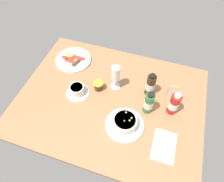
# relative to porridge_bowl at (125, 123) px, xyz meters

# --- Properties ---
(ground_plane) EXTENTS (1.10, 0.84, 0.03)m
(ground_plane) POSITION_rel_porridge_bowl_xyz_m (-0.13, 0.14, -0.05)
(ground_plane) COLOR #A8754C
(porridge_bowl) EXTENTS (0.21, 0.21, 0.08)m
(porridge_bowl) POSITION_rel_porridge_bowl_xyz_m (0.00, 0.00, 0.00)
(porridge_bowl) COLOR silver
(porridge_bowl) RESTS_ON ground_plane
(cutlery_setting) EXTENTS (0.12, 0.17, 0.01)m
(cutlery_setting) POSITION_rel_porridge_bowl_xyz_m (0.23, -0.04, -0.03)
(cutlery_setting) COLOR silver
(cutlery_setting) RESTS_ON ground_plane
(coffee_cup) EXTENTS (0.14, 0.14, 0.06)m
(coffee_cup) POSITION_rel_porridge_bowl_xyz_m (-0.33, 0.12, -0.00)
(coffee_cup) COLOR silver
(coffee_cup) RESTS_ON ground_plane
(wine_glass) EXTENTS (0.06, 0.06, 0.17)m
(wine_glass) POSITION_rel_porridge_bowl_xyz_m (-0.13, 0.24, 0.08)
(wine_glass) COLOR white
(wine_glass) RESTS_ON ground_plane
(jam_jar) EXTENTS (0.06, 0.06, 0.06)m
(jam_jar) POSITION_rel_porridge_bowl_xyz_m (-0.22, 0.19, -0.00)
(jam_jar) COLOR #412C17
(jam_jar) RESTS_ON ground_plane
(sauce_bottle_red) EXTENTS (0.06, 0.06, 0.16)m
(sauce_bottle_red) POSITION_rel_porridge_bowl_xyz_m (0.23, 0.17, 0.04)
(sauce_bottle_red) COLOR #B21E19
(sauce_bottle_red) RESTS_ON ground_plane
(sauce_bottle_brown) EXTENTS (0.05, 0.05, 0.16)m
(sauce_bottle_brown) POSITION_rel_porridge_bowl_xyz_m (0.08, 0.26, 0.04)
(sauce_bottle_brown) COLOR #382314
(sauce_bottle_brown) RESTS_ON ground_plane
(sauce_bottle_green) EXTENTS (0.05, 0.05, 0.16)m
(sauce_bottle_green) POSITION_rel_porridge_bowl_xyz_m (0.10, 0.13, 0.04)
(sauce_bottle_green) COLOR #337233
(sauce_bottle_green) RESTS_ON ground_plane
(breakfast_plate) EXTENTS (0.24, 0.24, 0.04)m
(breakfast_plate) POSITION_rel_porridge_bowl_xyz_m (-0.48, 0.37, -0.02)
(breakfast_plate) COLOR silver
(breakfast_plate) RESTS_ON ground_plane
(menu_card) EXTENTS (0.05, 0.05, 0.10)m
(menu_card) POSITION_rel_porridge_bowl_xyz_m (0.21, 0.27, 0.02)
(menu_card) COLOR #CCB18A
(menu_card) RESTS_ON ground_plane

